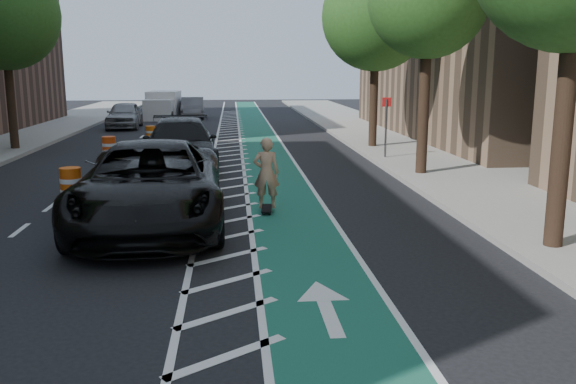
{
  "coord_description": "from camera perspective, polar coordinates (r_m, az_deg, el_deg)",
  "views": [
    {
      "loc": [
        1.63,
        -11.37,
        3.59
      ],
      "look_at": [
        2.73,
        0.8,
        1.1
      ],
      "focal_mm": 38.0,
      "sensor_mm": 36.0,
      "label": 1
    }
  ],
  "objects": [
    {
      "name": "barrel_c",
      "position": [
        30.8,
        -12.73,
        5.26
      ],
      "size": [
        0.59,
        0.59,
        0.81
      ],
      "color": "#D85B0B",
      "rests_on": "ground"
    },
    {
      "name": "skateboard",
      "position": [
        15.46,
        -2.02,
        -1.55
      ],
      "size": [
        0.32,
        0.91,
        0.12
      ],
      "rotation": [
        0.0,
        0.0,
        -0.07
      ],
      "color": "black",
      "rests_on": "ground"
    },
    {
      "name": "sidewalk_right",
      "position": [
        23.05,
        14.86,
        2.36
      ],
      "size": [
        5.0,
        90.0,
        0.15
      ],
      "primitive_type": "cube",
      "color": "gray",
      "rests_on": "ground"
    },
    {
      "name": "curb_right",
      "position": [
        22.33,
        8.93,
        2.33
      ],
      "size": [
        0.12,
        90.0,
        0.16
      ],
      "primitive_type": "cube",
      "color": "gray",
      "rests_on": "ground"
    },
    {
      "name": "suv_far",
      "position": [
        22.17,
        -10.03,
        4.38
      ],
      "size": [
        2.98,
        6.4,
        1.81
      ],
      "primitive_type": "imported",
      "rotation": [
        0.0,
        0.0,
        0.07
      ],
      "color": "black",
      "rests_on": "ground"
    },
    {
      "name": "car_silver",
      "position": [
        38.57,
        -15.05,
        6.99
      ],
      "size": [
        2.07,
        4.79,
        1.61
      ],
      "primitive_type": "imported",
      "rotation": [
        0.0,
        0.0,
        0.04
      ],
      "color": "gray",
      "rests_on": "ground"
    },
    {
      "name": "barrel_b",
      "position": [
        25.47,
        -16.38,
        3.93
      ],
      "size": [
        0.67,
        0.67,
        0.91
      ],
      "color": "#E7440C",
      "rests_on": "ground"
    },
    {
      "name": "bike_lane",
      "position": [
        21.71,
        -1.5,
        2.01
      ],
      "size": [
        2.0,
        90.0,
        0.01
      ],
      "primitive_type": "cube",
      "color": "#195740",
      "rests_on": "ground"
    },
    {
      "name": "box_truck",
      "position": [
        45.17,
        -11.64,
        7.87
      ],
      "size": [
        2.31,
        4.76,
        1.94
      ],
      "rotation": [
        0.0,
        0.0,
        -0.05
      ],
      "color": "silver",
      "rests_on": "ground"
    },
    {
      "name": "car_grey",
      "position": [
        45.26,
        -8.92,
        7.79
      ],
      "size": [
        1.8,
        4.65,
        1.51
      ],
      "primitive_type": "imported",
      "rotation": [
        0.0,
        0.0,
        0.05
      ],
      "color": "slate",
      "rests_on": "ground"
    },
    {
      "name": "sign_post",
      "position": [
        24.23,
        9.15,
        6.07
      ],
      "size": [
        0.35,
        0.08,
        2.47
      ],
      "color": "#4C4C4C",
      "rests_on": "ground"
    },
    {
      "name": "buffer_strip",
      "position": [
        21.67,
        -5.46,
        1.94
      ],
      "size": [
        1.4,
        90.0,
        0.01
      ],
      "primitive_type": "cube",
      "color": "silver",
      "rests_on": "ground"
    },
    {
      "name": "skateboarder",
      "position": [
        15.28,
        -2.04,
        1.8
      ],
      "size": [
        0.68,
        0.48,
        1.79
      ],
      "primitive_type": "imported",
      "rotation": [
        0.0,
        0.0,
        3.07
      ],
      "color": "tan",
      "rests_on": "skateboard"
    },
    {
      "name": "suv_near",
      "position": [
        14.29,
        -12.73,
        0.65
      ],
      "size": [
        3.51,
        7.1,
        1.94
      ],
      "primitive_type": "imported",
      "rotation": [
        0.0,
        0.0,
        0.04
      ],
      "color": "black",
      "rests_on": "ground"
    },
    {
      "name": "tree_l_d",
      "position": [
        29.06,
        -25.2,
        14.77
      ],
      "size": [
        4.2,
        4.2,
        7.9
      ],
      "color": "#382619",
      "rests_on": "ground"
    },
    {
      "name": "ground",
      "position": [
        12.04,
        -12.8,
        -6.14
      ],
      "size": [
        120.0,
        120.0,
        0.0
      ],
      "primitive_type": "plane",
      "color": "black",
      "rests_on": "ground"
    },
    {
      "name": "barrel_a",
      "position": [
        17.47,
        -19.63,
        0.5
      ],
      "size": [
        0.71,
        0.71,
        0.97
      ],
      "color": "#D54F0B",
      "rests_on": "ground"
    },
    {
      "name": "tree_r_d",
      "position": [
        28.17,
        7.99,
        15.86
      ],
      "size": [
        4.2,
        4.2,
        7.9
      ],
      "color": "#382619",
      "rests_on": "ground"
    }
  ]
}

